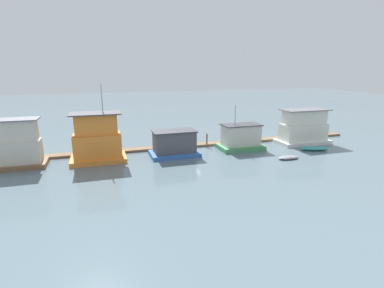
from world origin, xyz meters
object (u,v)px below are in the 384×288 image
at_px(houseboat_orange, 97,140).
at_px(houseboat_green, 241,138).
at_px(houseboat_brown, 13,146).
at_px(mooring_post_near_left, 207,140).
at_px(mooring_post_far_left, 89,150).
at_px(mooring_post_near_right, 99,150).
at_px(dinghy_teal, 314,148).
at_px(dinghy_grey, 288,157).
at_px(houseboat_blue, 174,144).
at_px(houseboat_white, 303,128).

distance_m(houseboat_orange, houseboat_green, 17.89).
relative_size(houseboat_brown, mooring_post_near_left, 3.31).
bearing_deg(mooring_post_near_left, mooring_post_far_left, 180.00).
height_order(mooring_post_far_left, mooring_post_near_right, mooring_post_far_left).
distance_m(houseboat_brown, mooring_post_far_left, 7.84).
relative_size(houseboat_brown, dinghy_teal, 1.63).
relative_size(houseboat_green, mooring_post_near_right, 3.89).
bearing_deg(mooring_post_far_left, mooring_post_near_left, 0.00).
bearing_deg(dinghy_teal, dinghy_grey, -157.16).
bearing_deg(dinghy_teal, houseboat_green, 158.91).
distance_m(houseboat_brown, houseboat_orange, 8.57).
height_order(houseboat_blue, houseboat_green, houseboat_green).
height_order(houseboat_brown, houseboat_blue, houseboat_brown).
relative_size(houseboat_blue, mooring_post_near_right, 3.92).
bearing_deg(mooring_post_far_left, dinghy_teal, -11.38).
xyz_separation_m(houseboat_green, mooring_post_near_right, (-17.75, 2.17, -0.76)).
relative_size(houseboat_brown, houseboat_green, 1.09).
xyz_separation_m(houseboat_brown, mooring_post_near_left, (22.53, 1.72, -1.40)).
bearing_deg(dinghy_grey, houseboat_orange, 164.39).
bearing_deg(houseboat_blue, dinghy_grey, -23.90).
distance_m(houseboat_orange, dinghy_grey, 22.15).
xyz_separation_m(houseboat_blue, mooring_post_near_right, (-8.74, 2.45, -0.70)).
height_order(dinghy_teal, mooring_post_near_right, mooring_post_near_right).
xyz_separation_m(houseboat_white, dinghy_grey, (-6.44, -5.96, -1.98)).
bearing_deg(dinghy_grey, mooring_post_far_left, 160.41).
xyz_separation_m(dinghy_grey, mooring_post_near_right, (-21.11, 7.93, 0.57)).
height_order(houseboat_green, dinghy_teal, houseboat_green).
relative_size(houseboat_brown, houseboat_blue, 1.08).
bearing_deg(houseboat_blue, houseboat_orange, 177.10).
relative_size(houseboat_blue, houseboat_white, 0.80).
bearing_deg(mooring_post_far_left, houseboat_white, -3.93).
bearing_deg(dinghy_teal, mooring_post_near_left, 156.36).
height_order(mooring_post_near_left, mooring_post_far_left, mooring_post_near_left).
distance_m(houseboat_white, mooring_post_near_left, 13.89).
bearing_deg(houseboat_green, houseboat_orange, 179.45).
height_order(houseboat_white, mooring_post_near_right, houseboat_white).
xyz_separation_m(dinghy_teal, mooring_post_near_left, (-12.80, 5.60, 0.71)).
bearing_deg(houseboat_orange, houseboat_white, 0.05).
bearing_deg(dinghy_teal, mooring_post_far_left, 168.62).
height_order(houseboat_brown, dinghy_teal, houseboat_brown).
bearing_deg(dinghy_teal, mooring_post_near_right, 168.13).
xyz_separation_m(houseboat_green, mooring_post_near_left, (-3.90, 2.17, -0.56)).
distance_m(houseboat_blue, mooring_post_near_right, 9.10).
xyz_separation_m(houseboat_green, houseboat_white, (9.80, 0.20, 0.65)).
xyz_separation_m(houseboat_brown, mooring_post_far_left, (7.50, 1.72, -1.49)).
xyz_separation_m(houseboat_blue, mooring_post_near_left, (5.11, 2.45, -0.49)).
distance_m(houseboat_brown, dinghy_grey, 30.51).
relative_size(houseboat_orange, dinghy_grey, 3.31).
distance_m(mooring_post_far_left, mooring_post_near_right, 1.19).
xyz_separation_m(houseboat_white, dinghy_teal, (-0.90, -3.63, -1.92)).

